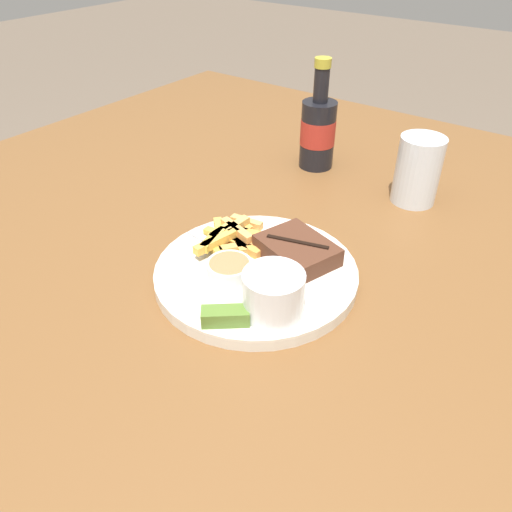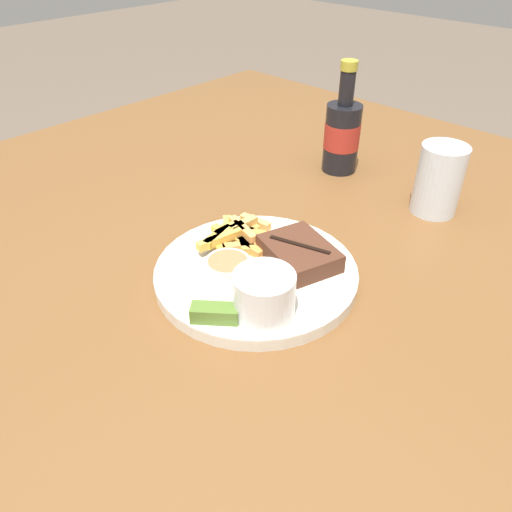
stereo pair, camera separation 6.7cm
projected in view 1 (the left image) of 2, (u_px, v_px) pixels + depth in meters
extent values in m
cube|color=brown|center=(256.00, 290.00, 0.70)|extent=(1.47, 1.49, 0.04)
cylinder|color=brown|center=(216.00, 198.00, 1.69)|extent=(0.06, 0.06, 0.72)
cylinder|color=silver|center=(256.00, 274.00, 0.68)|extent=(0.28, 0.28, 0.01)
cylinder|color=white|center=(256.00, 269.00, 0.68)|extent=(0.28, 0.28, 0.00)
cube|color=#512D1E|center=(297.00, 250.00, 0.69)|extent=(0.12, 0.11, 0.03)
cube|color=black|center=(297.00, 242.00, 0.68)|extent=(0.09, 0.03, 0.00)
cube|color=gold|center=(210.00, 240.00, 0.70)|extent=(0.03, 0.06, 0.01)
cube|color=#EAA349|center=(233.00, 236.00, 0.73)|extent=(0.03, 0.07, 0.01)
cube|color=gold|center=(236.00, 238.00, 0.73)|extent=(0.08, 0.06, 0.01)
cube|color=gold|center=(218.00, 252.00, 0.70)|extent=(0.06, 0.04, 0.01)
cube|color=#F3A343|center=(244.00, 233.00, 0.74)|extent=(0.06, 0.03, 0.01)
cube|color=#EAB854|center=(221.00, 232.00, 0.72)|extent=(0.01, 0.05, 0.01)
cube|color=#EFA557|center=(237.00, 230.00, 0.72)|extent=(0.07, 0.03, 0.01)
cube|color=#E9AC5B|center=(247.00, 223.00, 0.76)|extent=(0.05, 0.02, 0.01)
cube|color=gold|center=(220.00, 231.00, 0.74)|extent=(0.05, 0.05, 0.01)
cube|color=#F19E44|center=(239.00, 245.00, 0.71)|extent=(0.07, 0.02, 0.01)
cube|color=gold|center=(221.00, 236.00, 0.73)|extent=(0.06, 0.02, 0.01)
cube|color=gold|center=(270.00, 236.00, 0.73)|extent=(0.04, 0.07, 0.01)
cube|color=#E6A150|center=(246.00, 247.00, 0.71)|extent=(0.06, 0.07, 0.01)
cube|color=#DCAD5B|center=(236.00, 226.00, 0.73)|extent=(0.01, 0.05, 0.01)
cube|color=#F2AB50|center=(258.00, 242.00, 0.72)|extent=(0.06, 0.05, 0.01)
cube|color=#F0B649|center=(217.00, 241.00, 0.70)|extent=(0.03, 0.08, 0.01)
cylinder|color=white|center=(273.00, 294.00, 0.59)|extent=(0.07, 0.07, 0.06)
cylinder|color=beige|center=(274.00, 279.00, 0.58)|extent=(0.07, 0.07, 0.01)
cylinder|color=silver|center=(229.00, 269.00, 0.66)|extent=(0.06, 0.06, 0.02)
cylinder|color=#C67A4C|center=(229.00, 264.00, 0.65)|extent=(0.05, 0.05, 0.01)
cube|color=#567A2D|center=(225.00, 316.00, 0.58)|extent=(0.06, 0.05, 0.02)
cube|color=#B7B7BC|center=(214.00, 244.00, 0.72)|extent=(0.10, 0.02, 0.00)
cube|color=#B7B7BC|center=(246.00, 264.00, 0.68)|extent=(0.03, 0.01, 0.00)
cube|color=#B7B7BC|center=(248.00, 263.00, 0.68)|extent=(0.03, 0.01, 0.00)
cube|color=#B7B7BC|center=(250.00, 261.00, 0.69)|extent=(0.03, 0.01, 0.00)
cylinder|color=black|center=(318.00, 135.00, 0.94)|extent=(0.07, 0.07, 0.13)
cylinder|color=#B22D23|center=(318.00, 132.00, 0.94)|extent=(0.07, 0.07, 0.05)
cylinder|color=black|center=(321.00, 85.00, 0.89)|extent=(0.03, 0.03, 0.06)
cylinder|color=gold|center=(323.00, 63.00, 0.87)|extent=(0.03, 0.03, 0.02)
cylinder|color=silver|center=(418.00, 170.00, 0.83)|extent=(0.07, 0.07, 0.12)
cylinder|color=white|center=(421.00, 153.00, 0.96)|extent=(0.03, 0.03, 0.05)
cylinder|color=#B7B7BC|center=(424.00, 137.00, 0.95)|extent=(0.03, 0.03, 0.01)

